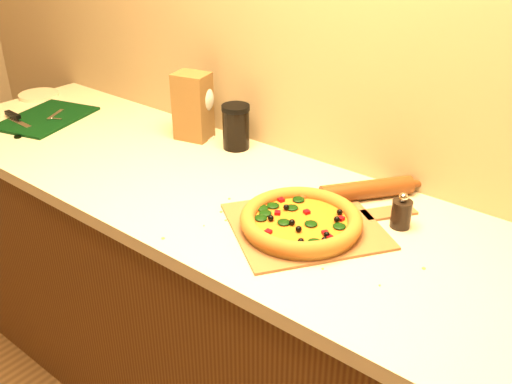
% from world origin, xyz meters
% --- Properties ---
extents(cabinet, '(2.80, 0.65, 0.86)m').
position_xyz_m(cabinet, '(0.00, 1.43, 0.43)').
color(cabinet, '#4C2710').
rests_on(cabinet, ground).
extents(countertop, '(2.84, 0.68, 0.04)m').
position_xyz_m(countertop, '(0.00, 1.43, 0.88)').
color(countertop, beige).
rests_on(countertop, cabinet).
extents(pizza_peel, '(0.48, 0.52, 0.01)m').
position_xyz_m(pizza_peel, '(0.08, 1.41, 0.90)').
color(pizza_peel, brown).
rests_on(pizza_peel, countertop).
extents(pizza, '(0.31, 0.31, 0.04)m').
position_xyz_m(pizza, '(0.07, 1.37, 0.93)').
color(pizza, '#B37D2C').
rests_on(pizza, pizza_peel).
extents(cutting_board, '(0.32, 0.39, 0.02)m').
position_xyz_m(cutting_board, '(-1.12, 1.41, 0.91)').
color(cutting_board, black).
rests_on(cutting_board, countertop).
extents(bottle_cap, '(0.03, 0.03, 0.01)m').
position_xyz_m(bottle_cap, '(-1.04, 1.25, 0.90)').
color(bottle_cap, black).
rests_on(bottle_cap, countertop).
extents(pepper_grinder, '(0.05, 0.05, 0.10)m').
position_xyz_m(pepper_grinder, '(0.26, 1.55, 0.94)').
color(pepper_grinder, black).
rests_on(pepper_grinder, countertop).
extents(rolling_pin, '(0.25, 0.33, 0.05)m').
position_xyz_m(rolling_pin, '(0.12, 1.63, 0.93)').
color(rolling_pin, '#58250F').
rests_on(rolling_pin, countertop).
extents(wine_glass, '(0.08, 0.08, 0.19)m').
position_xyz_m(wine_glass, '(-0.54, 1.66, 1.04)').
color(wine_glass, silver).
rests_on(wine_glass, countertop).
extents(paper_bag, '(0.13, 0.12, 0.23)m').
position_xyz_m(paper_bag, '(-0.56, 1.64, 1.01)').
color(paper_bag, brown).
rests_on(paper_bag, countertop).
extents(dark_jar, '(0.09, 0.09, 0.15)m').
position_xyz_m(dark_jar, '(-0.40, 1.66, 0.97)').
color(dark_jar, black).
rests_on(dark_jar, countertop).
extents(side_plate, '(0.17, 0.17, 0.01)m').
position_xyz_m(side_plate, '(-1.37, 1.54, 0.91)').
color(side_plate, beige).
rests_on(side_plate, countertop).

